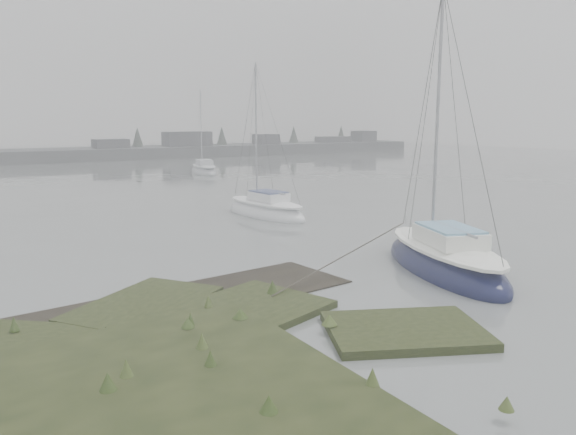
# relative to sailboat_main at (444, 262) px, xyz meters

# --- Properties ---
(ground) EXTENTS (160.00, 160.00, 0.00)m
(ground) POSITION_rel_sailboat_main_xyz_m (-5.44, 27.10, -0.30)
(ground) COLOR slate
(ground) RESTS_ON ground
(far_shoreline) EXTENTS (60.00, 8.00, 4.15)m
(far_shoreline) POSITION_rel_sailboat_main_xyz_m (21.40, 59.00, 0.55)
(far_shoreline) COLOR #4C4F51
(far_shoreline) RESTS_ON ground
(sailboat_main) EXTENTS (4.51, 7.32, 9.82)m
(sailboat_main) POSITION_rel_sailboat_main_xyz_m (0.00, 0.00, 0.00)
(sailboat_main) COLOR #0E1133
(sailboat_main) RESTS_ON ground
(sailboat_white) EXTENTS (2.66, 6.08, 8.31)m
(sailboat_white) POSITION_rel_sailboat_main_xyz_m (0.38, 12.37, -0.05)
(sailboat_white) COLOR white
(sailboat_white) RESTS_ON ground
(sailboat_far_b) EXTENTS (2.98, 6.06, 8.18)m
(sailboat_far_b) POSITION_rel_sailboat_main_xyz_m (6.99, 35.37, -0.05)
(sailboat_far_b) COLOR #9DA0A6
(sailboat_far_b) RESTS_ON ground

